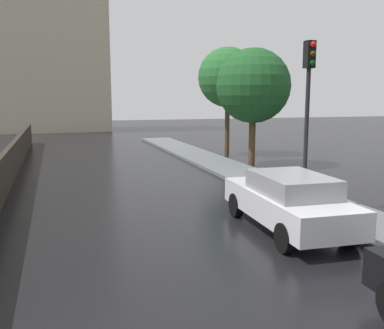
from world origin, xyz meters
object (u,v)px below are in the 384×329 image
(street_tree_mid, at_px, (228,78))
(street_tree_far, at_px, (253,86))
(car_white_mid_road, at_px, (288,201))
(traffic_light, at_px, (308,95))

(street_tree_mid, xyz_separation_m, street_tree_far, (-0.40, -4.15, -0.58))
(car_white_mid_road, distance_m, street_tree_far, 10.78)
(traffic_light, distance_m, street_tree_mid, 12.75)
(traffic_light, bearing_deg, street_tree_mid, 77.90)
(street_tree_mid, bearing_deg, traffic_light, -102.10)
(car_white_mid_road, height_order, traffic_light, traffic_light)
(car_white_mid_road, relative_size, street_tree_far, 0.81)
(traffic_light, relative_size, street_tree_mid, 0.77)
(street_tree_mid, relative_size, street_tree_far, 1.09)
(street_tree_far, bearing_deg, car_white_mid_road, -110.50)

